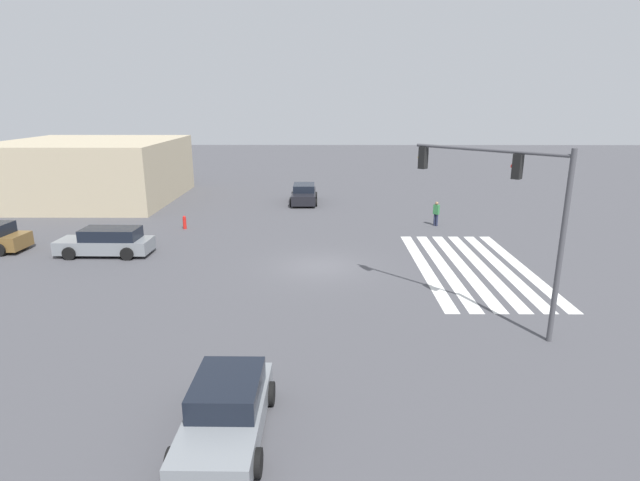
# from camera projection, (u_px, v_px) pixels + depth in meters

# --- Properties ---
(ground_plane) EXTENTS (141.12, 141.12, 0.00)m
(ground_plane) POSITION_uv_depth(u_px,v_px,m) (320.00, 267.00, 24.71)
(ground_plane) COLOR #47474C
(crosswalk_markings) EXTENTS (11.36, 5.35, 0.01)m
(crosswalk_markings) POSITION_uv_depth(u_px,v_px,m) (472.00, 267.00, 24.67)
(crosswalk_markings) COLOR silver
(crosswalk_markings) RESTS_ON ground_plane
(traffic_signal_mast) EXTENTS (4.21, 4.21, 6.52)m
(traffic_signal_mast) POSITION_uv_depth(u_px,v_px,m) (514.00, 200.00, 16.99)
(traffic_signal_mast) COLOR #47474C
(traffic_signal_mast) RESTS_ON ground_plane
(car_0) EXTENTS (4.74, 2.16, 1.46)m
(car_0) POSITION_uv_depth(u_px,v_px,m) (304.00, 194.00, 40.06)
(car_0) COLOR black
(car_0) RESTS_ON ground_plane
(car_1) EXTENTS (4.33, 2.10, 1.40)m
(car_1) POSITION_uv_depth(u_px,v_px,m) (227.00, 410.00, 12.16)
(car_1) COLOR gray
(car_1) RESTS_ON ground_plane
(car_3) EXTENTS (2.04, 4.89, 1.47)m
(car_3) POSITION_uv_depth(u_px,v_px,m) (107.00, 242.00, 26.40)
(car_3) COLOR gray
(car_3) RESTS_ON ground_plane
(corner_building) EXTENTS (13.11, 13.11, 4.86)m
(corner_building) POSITION_uv_depth(u_px,v_px,m) (92.00, 171.00, 40.68)
(corner_building) COLOR tan
(corner_building) RESTS_ON ground_plane
(pedestrian) EXTENTS (0.40, 0.41, 1.61)m
(pedestrian) POSITION_uv_depth(u_px,v_px,m) (436.00, 212.00, 32.54)
(pedestrian) COLOR #232842
(pedestrian) RESTS_ON ground_plane
(fire_hydrant) EXTENTS (0.22, 0.22, 0.86)m
(fire_hydrant) POSITION_uv_depth(u_px,v_px,m) (185.00, 222.00, 31.88)
(fire_hydrant) COLOR red
(fire_hydrant) RESTS_ON ground_plane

